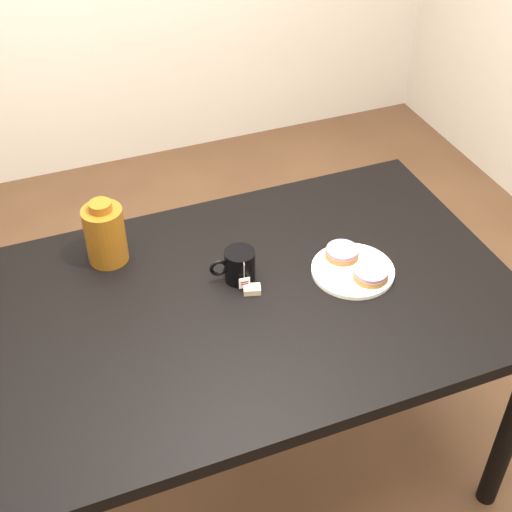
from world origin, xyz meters
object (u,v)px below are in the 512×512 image
object	(u,v)px
table	(252,318)
plate	(353,270)
bagel_back	(342,253)
teabag_pouch	(252,289)
bagel_front	(371,274)
bagel_package	(105,234)
mug	(239,265)

from	to	relation	value
table	plate	distance (m)	0.30
bagel_back	teabag_pouch	xyz separation A→B (m)	(-0.28, -0.03, -0.02)
table	plate	size ratio (longest dim) A/B	6.17
plate	bagel_front	distance (m)	0.06
bagel_package	bagel_front	bearing A→B (deg)	-28.98
table	bagel_package	size ratio (longest dim) A/B	7.33
table	mug	world-z (taller)	mug
table	teabag_pouch	bearing A→B (deg)	69.75
teabag_pouch	bagel_back	bearing A→B (deg)	6.77
mug	bagel_back	bearing A→B (deg)	0.06
bagel_back	bagel_package	bearing A→B (deg)	158.18
plate	mug	distance (m)	0.31
bagel_package	bagel_back	bearing A→B (deg)	-21.82
plate	teabag_pouch	xyz separation A→B (m)	(-0.29, 0.03, 0.00)
bagel_front	teabag_pouch	world-z (taller)	bagel_front
table	mug	xyz separation A→B (m)	(-0.01, 0.08, 0.13)
plate	bagel_package	size ratio (longest dim) A/B	1.19
bagel_front	bagel_package	world-z (taller)	bagel_package
bagel_back	bagel_package	distance (m)	0.65
mug	bagel_package	world-z (taller)	bagel_package
bagel_back	plate	bearing A→B (deg)	-85.36
plate	teabag_pouch	world-z (taller)	teabag_pouch
table	plate	world-z (taller)	plate
plate	mug	world-z (taller)	mug
plate	teabag_pouch	size ratio (longest dim) A/B	5.04
bagel_front	bagel_package	size ratio (longest dim) A/B	0.68
table	bagel_front	xyz separation A→B (m)	(0.32, -0.06, 0.11)
table	teabag_pouch	world-z (taller)	teabag_pouch
mug	teabag_pouch	xyz separation A→B (m)	(0.01, -0.06, -0.04)
bagel_package	teabag_pouch	bearing A→B (deg)	-40.38
bagel_front	bagel_package	xyz separation A→B (m)	(-0.63, 0.35, 0.06)
bagel_front	plate	bearing A→B (deg)	117.12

